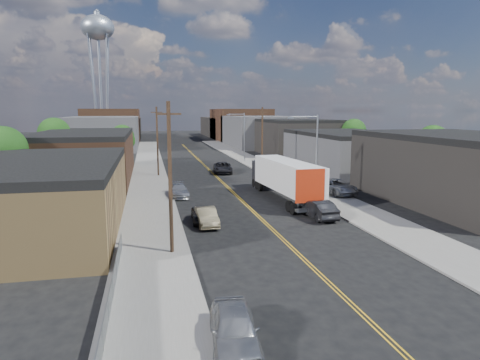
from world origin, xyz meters
name	(u,v)px	position (x,y,z in m)	size (l,w,h in m)	color
ground	(202,163)	(0.00, 60.00, 0.00)	(260.00, 260.00, 0.00)	black
centerline	(214,174)	(0.00, 45.00, 0.01)	(0.32, 120.00, 0.01)	gold
sidewalk_left	(149,176)	(-9.50, 45.00, 0.07)	(5.00, 140.00, 0.15)	slate
sidewalk_right	(275,172)	(9.50, 45.00, 0.07)	(5.00, 140.00, 0.15)	slate
warehouse_tan	(40,196)	(-18.00, 18.00, 2.80)	(12.00, 22.00, 5.60)	olive
warehouse_brown	(85,156)	(-18.00, 44.00, 3.30)	(12.00, 26.00, 6.60)	#4C2F1E
industrial_right_a	(463,169)	(21.99, 20.00, 3.55)	(14.00, 22.00, 7.10)	black
industrial_right_b	(348,151)	(22.00, 46.00, 3.05)	(14.00, 24.00, 6.10)	#3A3A3D
industrial_right_c	(294,137)	(22.00, 72.00, 3.80)	(14.00, 22.00, 7.60)	black
skyline_left_a	(105,133)	(-20.00, 95.00, 4.00)	(16.00, 30.00, 8.00)	#3A3A3D
skyline_right_a	(259,131)	(20.00, 95.00, 4.00)	(16.00, 30.00, 8.00)	#3A3A3D
skyline_left_b	(113,125)	(-20.00, 120.00, 5.00)	(16.00, 26.00, 10.00)	#4C2F1E
skyline_right_b	(240,125)	(20.00, 120.00, 5.00)	(16.00, 26.00, 10.00)	#4C2F1E
skyline_left_c	(117,128)	(-20.00, 140.00, 3.50)	(16.00, 40.00, 7.00)	black
skyline_right_c	(228,127)	(20.00, 140.00, 3.50)	(16.00, 40.00, 7.00)	black
water_tower	(98,33)	(-22.00, 110.00, 30.65)	(9.00, 9.00, 36.90)	gray
streetlight_near	(313,150)	(7.60, 25.00, 5.33)	(3.39, 0.25, 9.00)	gray
streetlight_far	(242,133)	(7.60, 60.00, 5.33)	(3.39, 0.25, 9.00)	gray
utility_pole_left_near	(170,178)	(-8.20, 10.00, 5.14)	(1.60, 0.26, 10.00)	black
utility_pole_left_far	(157,141)	(-8.20, 45.00, 5.14)	(1.60, 0.26, 10.00)	black
utility_pole_right	(262,138)	(8.20, 48.00, 5.14)	(1.60, 0.26, 10.00)	black
chainlink_fence	(113,288)	(-11.50, 3.50, 0.66)	(0.05, 16.00, 1.22)	slate
tree_left_near	(4,153)	(-23.94, 30.00, 5.18)	(4.85, 4.76, 7.91)	black
tree_left_mid	(55,136)	(-23.94, 55.00, 5.48)	(5.10, 5.04, 8.37)	black
tree_left_far	(123,138)	(-13.94, 62.00, 4.57)	(4.35, 4.20, 6.97)	black
tree_right_near	(433,143)	(30.06, 36.00, 4.87)	(4.60, 4.48, 7.44)	black
tree_right_far	(354,133)	(30.06, 60.00, 5.18)	(4.85, 4.76, 7.91)	black
semi_truck	(282,176)	(4.50, 25.84, 2.45)	(3.71, 16.55, 4.29)	silver
car_left_a	(234,328)	(-6.40, -2.00, 0.80)	(1.89, 4.69, 1.60)	#949698
car_left_b	(206,217)	(-5.00, 16.64, 0.74)	(1.56, 4.48, 1.47)	#796D4F
car_left_c	(205,215)	(-5.00, 17.65, 0.64)	(2.13, 4.62, 1.28)	black
car_left_d	(179,190)	(-6.40, 29.17, 0.71)	(1.99, 4.89, 1.42)	#9A9C9F
car_right_oncoming	(318,209)	(5.00, 16.98, 0.82)	(1.74, 4.99, 1.64)	black
car_right_lot_a	(336,186)	(11.00, 26.45, 0.98)	(2.74, 5.95, 1.65)	#949699
car_right_lot_b	(305,186)	(8.20, 28.62, 0.81)	(1.85, 4.55, 1.32)	silver
car_right_lot_c	(298,174)	(10.48, 37.46, 0.82)	(1.57, 3.91, 1.33)	black
car_ahead_truck	(223,168)	(1.50, 46.23, 0.82)	(2.72, 5.90, 1.64)	black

